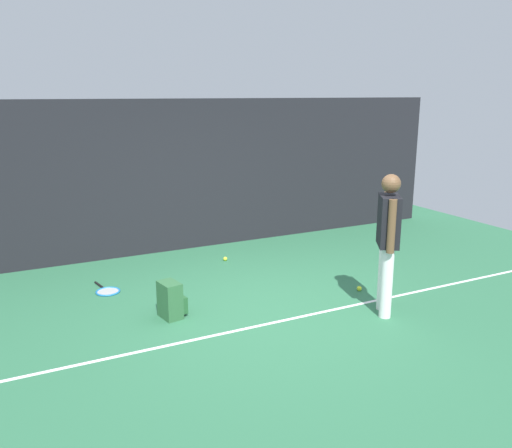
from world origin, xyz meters
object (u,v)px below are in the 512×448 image
tennis_player (388,236)px  backpack (171,300)px  tennis_racket (107,291)px  tennis_ball_near_player (225,259)px  tennis_ball_by_fence (359,288)px

tennis_player → backpack: (-2.34, 1.04, -0.76)m
tennis_racket → tennis_ball_near_player: (1.96, 0.52, 0.02)m
tennis_ball_by_fence → backpack: bearing=172.9°
backpack → tennis_ball_near_player: backpack is taller
tennis_ball_near_player → tennis_racket: bearing=-165.0°
backpack → tennis_ball_near_player: size_ratio=6.67×
backpack → tennis_ball_by_fence: 2.55m
tennis_player → tennis_ball_by_fence: size_ratio=25.76×
tennis_player → tennis_ball_near_player: bearing=50.6°
tennis_racket → backpack: backpack is taller
tennis_player → tennis_ball_by_fence: 1.20m
tennis_player → tennis_ball_near_player: size_ratio=25.76×
tennis_player → tennis_ball_by_fence: tennis_player is taller
tennis_racket → backpack: size_ratio=1.44×
tennis_racket → tennis_ball_near_player: tennis_ball_near_player is taller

